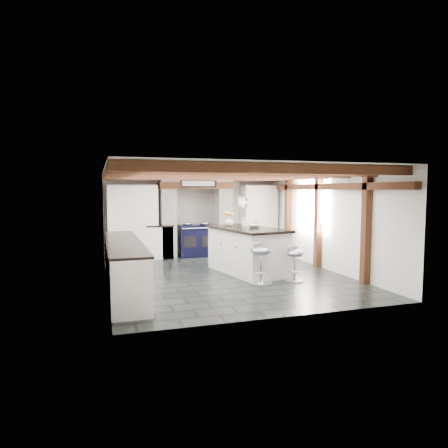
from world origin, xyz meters
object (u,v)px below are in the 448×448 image
object	(u,v)px
bar_stool_near	(294,259)
kitchen_island	(247,250)
bar_stool_far	(261,258)
range_cooker	(196,240)

from	to	relation	value
bar_stool_near	kitchen_island	bearing A→B (deg)	112.19
kitchen_island	bar_stool_near	size ratio (longest dim) A/B	3.02
bar_stool_far	kitchen_island	bearing A→B (deg)	58.28
bar_stool_near	bar_stool_far	world-z (taller)	bar_stool_far
range_cooker	bar_stool_near	size ratio (longest dim) A/B	1.35
kitchen_island	bar_stool_far	distance (m)	1.15
kitchen_island	bar_stool_far	world-z (taller)	kitchen_island
kitchen_island	bar_stool_near	world-z (taller)	kitchen_island
kitchen_island	bar_stool_near	bearing A→B (deg)	-72.04
range_cooker	kitchen_island	xyz separation A→B (m)	(0.58, -2.52, 0.06)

